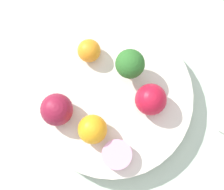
{
  "coord_description": "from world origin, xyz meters",
  "views": [
    {
      "loc": [
        -0.09,
        -0.06,
        0.62
      ],
      "look_at": [
        0.0,
        0.0,
        0.06
      ],
      "focal_mm": 60.0,
      "sensor_mm": 36.0,
      "label": 1
    }
  ],
  "objects_px": {
    "bowl": "(112,98)",
    "small_cup": "(117,155)",
    "apple_green": "(151,100)",
    "orange_front": "(89,51)",
    "orange_back": "(92,129)",
    "apple_red": "(57,110)",
    "broccoli": "(130,65)"
  },
  "relations": [
    {
      "from": "apple_red",
      "to": "orange_front",
      "type": "height_order",
      "value": "apple_red"
    },
    {
      "from": "orange_back",
      "to": "apple_green",
      "type": "bearing_deg",
      "value": -29.88
    },
    {
      "from": "apple_green",
      "to": "broccoli",
      "type": "bearing_deg",
      "value": 64.41
    },
    {
      "from": "apple_green",
      "to": "apple_red",
      "type": "bearing_deg",
      "value": 129.32
    },
    {
      "from": "apple_green",
      "to": "orange_front",
      "type": "bearing_deg",
      "value": 83.2
    },
    {
      "from": "bowl",
      "to": "apple_green",
      "type": "distance_m",
      "value": 0.07
    },
    {
      "from": "bowl",
      "to": "small_cup",
      "type": "height_order",
      "value": "small_cup"
    },
    {
      "from": "bowl",
      "to": "orange_front",
      "type": "xyz_separation_m",
      "value": [
        0.04,
        0.07,
        0.04
      ]
    },
    {
      "from": "orange_front",
      "to": "bowl",
      "type": "bearing_deg",
      "value": -119.5
    },
    {
      "from": "apple_green",
      "to": "orange_front",
      "type": "distance_m",
      "value": 0.12
    },
    {
      "from": "apple_green",
      "to": "orange_back",
      "type": "height_order",
      "value": "apple_green"
    },
    {
      "from": "small_cup",
      "to": "apple_red",
      "type": "bearing_deg",
      "value": 86.65
    },
    {
      "from": "bowl",
      "to": "orange_back",
      "type": "distance_m",
      "value": 0.07
    },
    {
      "from": "orange_back",
      "to": "orange_front",
      "type": "bearing_deg",
      "value": 36.2
    },
    {
      "from": "broccoli",
      "to": "small_cup",
      "type": "bearing_deg",
      "value": -155.77
    },
    {
      "from": "apple_red",
      "to": "small_cup",
      "type": "relative_size",
      "value": 1.09
    },
    {
      "from": "broccoli",
      "to": "small_cup",
      "type": "distance_m",
      "value": 0.13
    },
    {
      "from": "orange_front",
      "to": "small_cup",
      "type": "bearing_deg",
      "value": -131.95
    },
    {
      "from": "apple_red",
      "to": "orange_back",
      "type": "xyz_separation_m",
      "value": [
        0.0,
        -0.06,
        -0.0
      ]
    },
    {
      "from": "apple_green",
      "to": "bowl",
      "type": "bearing_deg",
      "value": 113.64
    },
    {
      "from": "apple_green",
      "to": "orange_back",
      "type": "relative_size",
      "value": 1.09
    },
    {
      "from": "broccoli",
      "to": "small_cup",
      "type": "height_order",
      "value": "broccoli"
    },
    {
      "from": "bowl",
      "to": "apple_red",
      "type": "height_order",
      "value": "apple_red"
    },
    {
      "from": "apple_green",
      "to": "orange_front",
      "type": "height_order",
      "value": "apple_green"
    },
    {
      "from": "orange_back",
      "to": "bowl",
      "type": "bearing_deg",
      "value": 4.95
    },
    {
      "from": "apple_green",
      "to": "small_cup",
      "type": "bearing_deg",
      "value": -179.06
    },
    {
      "from": "apple_red",
      "to": "broccoli",
      "type": "bearing_deg",
      "value": -26.08
    },
    {
      "from": "apple_green",
      "to": "orange_back",
      "type": "bearing_deg",
      "value": 150.12
    },
    {
      "from": "broccoli",
      "to": "apple_green",
      "type": "xyz_separation_m",
      "value": [
        -0.03,
        -0.05,
        -0.01
      ]
    },
    {
      "from": "bowl",
      "to": "small_cup",
      "type": "xyz_separation_m",
      "value": [
        -0.07,
        -0.06,
        0.03
      ]
    },
    {
      "from": "orange_back",
      "to": "small_cup",
      "type": "xyz_separation_m",
      "value": [
        -0.01,
        -0.05,
        -0.01
      ]
    },
    {
      "from": "bowl",
      "to": "apple_red",
      "type": "relative_size",
      "value": 5.19
    }
  ]
}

